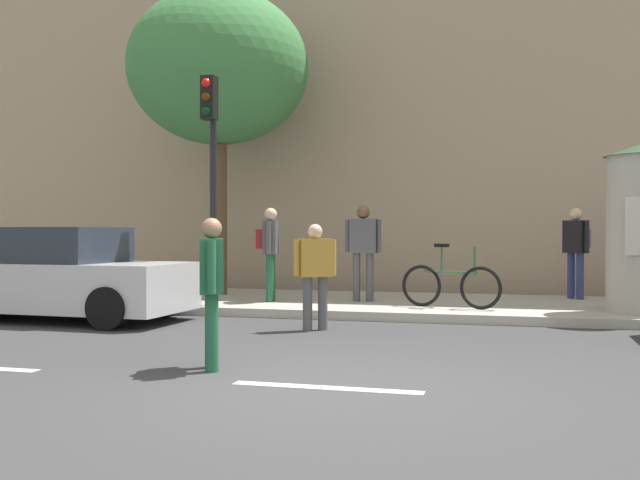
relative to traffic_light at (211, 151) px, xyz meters
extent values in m
plane|color=#38383A|center=(3.42, -5.24, -2.85)|extent=(80.00, 80.00, 0.00)
cube|color=#B2ADA3|center=(3.42, 1.76, -2.77)|extent=(36.00, 4.00, 0.15)
cube|color=silver|center=(3.42, -5.24, -2.84)|extent=(1.80, 0.16, 0.01)
cube|color=tan|center=(3.42, 6.76, 2.63)|extent=(36.00, 5.00, 10.96)
cylinder|color=black|center=(0.00, 0.11, -1.08)|extent=(0.12, 0.12, 3.23)
cube|color=black|center=(0.00, -0.07, 0.91)|extent=(0.24, 0.24, 0.75)
sphere|color=red|center=(0.00, -0.20, 1.14)|extent=(0.16, 0.16, 0.16)
sphere|color=#3C2906|center=(0.00, -0.20, 0.90)|extent=(0.16, 0.16, 0.16)
sphere|color=#07330F|center=(0.00, -0.20, 0.66)|extent=(0.16, 0.16, 0.16)
cylinder|color=brown|center=(-0.82, 2.26, -1.15)|extent=(0.36, 0.36, 3.10)
ellipsoid|color=#3D7F42|center=(-0.82, 2.26, 1.98)|extent=(3.72, 3.72, 3.16)
cylinder|color=#4C4C51|center=(2.18, -1.54, -2.45)|extent=(0.14, 0.14, 0.79)
cylinder|color=#4C4C51|center=(2.38, -1.42, -2.45)|extent=(0.14, 0.14, 0.79)
cube|color=#B78C33|center=(2.28, -1.48, -1.78)|extent=(0.52, 0.45, 0.56)
cylinder|color=#B78C33|center=(2.05, -1.63, -1.78)|extent=(0.09, 0.09, 0.53)
cylinder|color=#B78C33|center=(2.52, -1.33, -1.78)|extent=(0.09, 0.09, 0.53)
sphere|color=beige|center=(2.28, -1.48, -1.40)|extent=(0.21, 0.21, 0.21)
cylinder|color=#1E5938|center=(2.09, -4.79, -2.44)|extent=(0.14, 0.14, 0.80)
cylinder|color=#1E5938|center=(1.99, -4.57, -2.44)|extent=(0.14, 0.14, 0.80)
cube|color=#1E5938|center=(2.04, -4.68, -1.76)|extent=(0.41, 0.53, 0.57)
cylinder|color=#1E5938|center=(2.15, -4.94, -1.76)|extent=(0.09, 0.09, 0.54)
cylinder|color=#1E5938|center=(1.93, -4.42, -1.76)|extent=(0.09, 0.09, 0.54)
sphere|color=#8C664C|center=(2.04, -4.68, -1.37)|extent=(0.22, 0.22, 0.22)
cylinder|color=navy|center=(6.31, 2.96, -2.25)|extent=(0.14, 0.14, 0.89)
cylinder|color=navy|center=(6.16, 3.12, -2.25)|extent=(0.14, 0.14, 0.89)
cube|color=black|center=(6.24, 3.04, -1.50)|extent=(0.48, 0.50, 0.63)
cylinder|color=black|center=(6.42, 2.84, -1.50)|extent=(0.09, 0.09, 0.60)
cylinder|color=black|center=(6.06, 3.24, -1.50)|extent=(0.09, 0.09, 0.60)
sphere|color=beige|center=(6.24, 3.04, -1.06)|extent=(0.24, 0.24, 0.24)
cube|color=#724C84|center=(6.37, 3.16, -1.53)|extent=(0.31, 0.32, 0.36)
cylinder|color=#4C4C51|center=(2.26, 1.51, -2.25)|extent=(0.14, 0.14, 0.90)
cylinder|color=#4C4C51|center=(2.51, 1.52, -2.25)|extent=(0.14, 0.14, 0.90)
cube|color=#4C4C51|center=(2.39, 1.52, -1.48)|extent=(0.51, 0.27, 0.64)
cylinder|color=#4C4C51|center=(2.09, 1.50, -1.48)|extent=(0.09, 0.09, 0.60)
cylinder|color=#4C4C51|center=(2.68, 1.54, -1.48)|extent=(0.09, 0.09, 0.60)
sphere|color=brown|center=(2.39, 1.52, -1.04)|extent=(0.24, 0.24, 0.24)
cylinder|color=#1E5938|center=(0.71, 1.18, -2.26)|extent=(0.14, 0.14, 0.88)
cylinder|color=#1E5938|center=(0.75, 0.95, -2.26)|extent=(0.14, 0.14, 0.88)
cube|color=#4C4C51|center=(0.73, 1.07, -1.51)|extent=(0.32, 0.50, 0.62)
cylinder|color=#4C4C51|center=(0.68, 1.34, -1.51)|extent=(0.09, 0.09, 0.59)
cylinder|color=#4C4C51|center=(0.78, 0.79, -1.51)|extent=(0.09, 0.09, 0.59)
sphere|color=beige|center=(0.73, 1.07, -1.08)|extent=(0.24, 0.24, 0.24)
cube|color=maroon|center=(0.55, 1.03, -1.54)|extent=(0.21, 0.30, 0.36)
torus|color=black|center=(3.55, 0.88, -2.34)|extent=(0.71, 0.25, 0.72)
torus|color=black|center=(4.56, 0.61, -2.34)|extent=(0.71, 0.25, 0.72)
cylinder|color=#2D5938|center=(4.05, 0.74, -2.09)|extent=(0.92, 0.28, 0.04)
cylinder|color=#2D5938|center=(3.90, 0.78, -1.89)|extent=(0.04, 0.04, 0.45)
cylinder|color=#2D5938|center=(4.46, 0.63, -1.89)|extent=(0.04, 0.04, 0.50)
cube|color=black|center=(3.90, 0.78, -1.64)|extent=(0.26, 0.16, 0.06)
cube|color=silver|center=(-2.18, -1.37, -2.28)|extent=(4.52, 1.91, 0.77)
cube|color=#262D38|center=(-2.40, -1.36, -1.62)|extent=(2.55, 1.66, 0.57)
cylinder|color=black|center=(-3.71, -0.49, -2.53)|extent=(0.65, 0.24, 0.64)
cylinder|color=black|center=(-0.66, -2.25, -2.53)|extent=(0.65, 0.24, 0.64)
cylinder|color=black|center=(-0.59, -0.61, -2.53)|extent=(0.65, 0.24, 0.64)
camera|label=1|loc=(5.09, -11.71, -1.41)|focal=40.81mm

